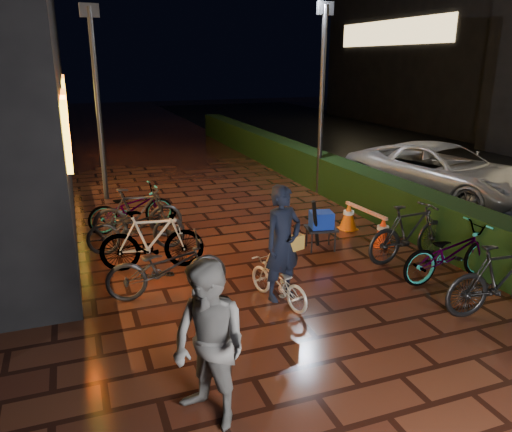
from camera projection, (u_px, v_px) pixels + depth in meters
name	position (u px, v px, depth m)	size (l,w,h in m)	color
ground	(316.00, 296.00, 7.93)	(80.00, 80.00, 0.00)	#381911
asphalt_road	(504.00, 182.00, 15.39)	(11.00, 60.00, 0.01)	black
hedge	(295.00, 160.00, 16.03)	(0.70, 20.00, 1.00)	black
bystander_person	(209.00, 345.00, 4.95)	(0.86, 0.67, 1.77)	slate
van	(441.00, 172.00, 13.28)	(2.43, 5.27, 1.46)	#A1A2A5
lamp_post_hedge	(322.00, 93.00, 13.25)	(0.48, 0.14, 5.01)	black
lamp_post_sf	(97.00, 96.00, 12.71)	(0.47, 0.14, 4.91)	black
cyclist	(281.00, 261.00, 7.50)	(0.82, 1.39, 1.89)	silver
traffic_barrier	(365.00, 223.00, 10.50)	(0.50, 1.55, 0.63)	#FF3B0D
cart_assembly	(321.00, 222.00, 9.74)	(0.70, 0.60, 1.10)	black
parked_bikes_storefront	(143.00, 229.00, 9.51)	(2.10, 4.40, 1.10)	black
parked_bikes_hedge	(450.00, 253.00, 8.29)	(2.01, 2.85, 1.10)	black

